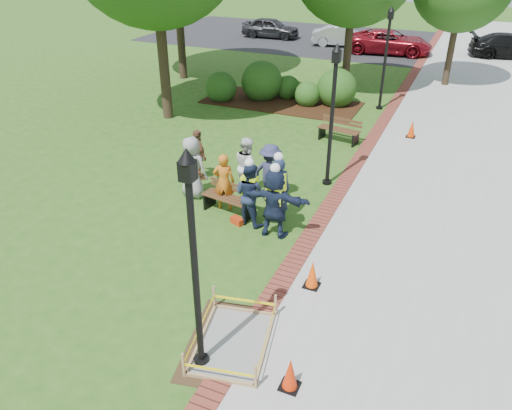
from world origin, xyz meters
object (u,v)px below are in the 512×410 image
at_px(bench_near, 229,204).
at_px(cone_front, 290,374).
at_px(wet_concrete_pad, 233,335).
at_px(hivis_worker_b, 278,188).
at_px(hivis_worker_c, 249,192).
at_px(lamp_near, 193,251).
at_px(hivis_worker_a, 275,201).

height_order(bench_near, cone_front, bench_near).
xyz_separation_m(wet_concrete_pad, hivis_worker_b, (-0.95, 4.69, 0.75)).
height_order(cone_front, hivis_worker_c, hivis_worker_c).
xyz_separation_m(lamp_near, hivis_worker_a, (-0.41, 4.58, -1.48)).
bearing_deg(lamp_near, bench_near, 111.20).
relative_size(lamp_near, hivis_worker_a, 2.09).
height_order(wet_concrete_pad, hivis_worker_a, hivis_worker_a).
height_order(bench_near, hivis_worker_a, hivis_worker_a).
distance_m(hivis_worker_a, hivis_worker_b, 0.78).
height_order(cone_front, lamp_near, lamp_near).
bearing_deg(bench_near, hivis_worker_b, 8.38).
bearing_deg(bench_near, lamp_near, -68.80).
relative_size(wet_concrete_pad, hivis_worker_c, 1.36).
bearing_deg(hivis_worker_b, wet_concrete_pad, -78.59).
bearing_deg(hivis_worker_a, cone_front, -64.86).
bearing_deg(wet_concrete_pad, hivis_worker_c, 110.29).
relative_size(cone_front, lamp_near, 0.16).
bearing_deg(hivis_worker_b, cone_front, -66.19).
distance_m(lamp_near, hivis_worker_a, 4.83).
distance_m(bench_near, hivis_worker_c, 1.05).
height_order(lamp_near, hivis_worker_a, lamp_near).
bearing_deg(bench_near, wet_concrete_pad, -62.65).
bearing_deg(hivis_worker_c, hivis_worker_a, -19.22).
bearing_deg(hivis_worker_b, lamp_near, -83.44).
bearing_deg(hivis_worker_c, bench_near, 161.03).
bearing_deg(cone_front, wet_concrete_pad, 158.49).
xyz_separation_m(cone_front, hivis_worker_a, (-2.10, 4.48, 0.68)).
relative_size(bench_near, hivis_worker_c, 0.84).
relative_size(bench_near, lamp_near, 0.38).
xyz_separation_m(wet_concrete_pad, lamp_near, (-0.33, -0.64, 2.25)).
distance_m(lamp_near, hivis_worker_c, 5.25).
bearing_deg(cone_front, bench_near, 126.23).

